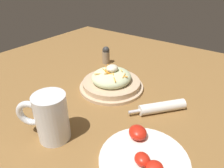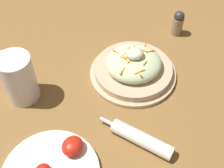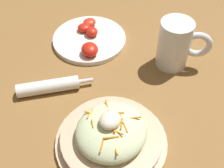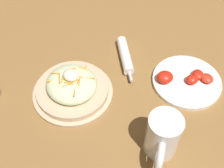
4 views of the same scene
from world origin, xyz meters
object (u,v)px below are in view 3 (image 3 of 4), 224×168
napkin_roll (49,86)px  beer_mug (176,47)px  salad_plate (111,136)px  tomato_plate (89,39)px

napkin_roll → beer_mug: bearing=-34.6°
napkin_roll → salad_plate: bearing=-96.3°
beer_mug → tomato_plate: size_ratio=0.62×
beer_mug → napkin_roll: bearing=145.4°
salad_plate → beer_mug: size_ratio=1.81×
salad_plate → tomato_plate: salad_plate is taller
salad_plate → napkin_roll: 0.21m
salad_plate → tomato_plate: 0.34m
tomato_plate → napkin_roll: bearing=-166.8°
napkin_roll → tomato_plate: size_ratio=0.75×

